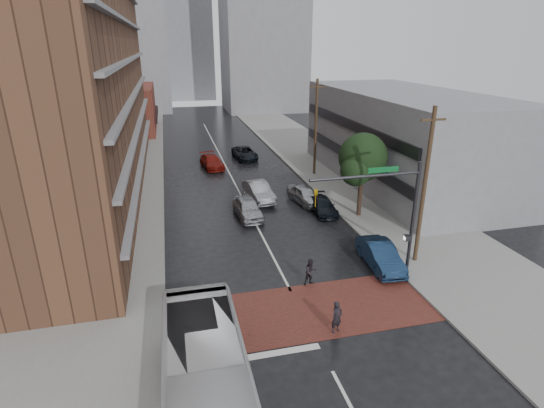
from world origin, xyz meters
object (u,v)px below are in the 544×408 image
car_parked_mid (323,206)px  car_parked_far (305,195)px  pedestrian_b (311,272)px  car_travel_c (212,162)px  car_travel_a (248,208)px  car_parked_near (380,255)px  pedestrian_a (337,317)px  car_travel_b (258,191)px  suv_travel (245,153)px

car_parked_mid → car_parked_far: size_ratio=0.95×
pedestrian_b → car_travel_c: pedestrian_b is taller
car_travel_a → car_parked_near: car_travel_a is taller
pedestrian_a → car_parked_far: (4.04, 17.50, -0.08)m
car_travel_a → car_parked_near: size_ratio=0.98×
pedestrian_b → car_travel_b: (-0.01, 14.72, 0.01)m
car_travel_a → car_parked_near: bearing=-59.6°
suv_travel → car_parked_mid: size_ratio=1.22×
pedestrian_a → car_parked_far: pedestrian_a is taller
car_parked_far → car_travel_a: bearing=-170.9°
pedestrian_b → car_travel_b: size_ratio=0.33×
car_travel_a → car_travel_c: size_ratio=0.94×
car_parked_mid → car_travel_b: bearing=140.7°
car_parked_near → suv_travel: bearing=101.2°
car_parked_near → pedestrian_a: bearing=-129.0°
pedestrian_a → car_travel_c: bearing=72.0°
car_travel_a → car_travel_b: 4.10m
car_parked_mid → car_travel_a: bearing=178.8°
car_travel_b → car_parked_far: 4.23m
car_travel_a → pedestrian_b: bearing=-84.4°
car_travel_c → suv_travel: size_ratio=0.95×
pedestrian_b → car_parked_mid: (4.60, 10.49, -0.20)m
suv_travel → car_parked_far: bearing=-86.1°
car_travel_b → car_parked_mid: (4.61, -4.23, -0.21)m
car_travel_c → car_parked_near: (7.91, -25.29, 0.06)m
car_travel_a → car_parked_far: size_ratio=1.03×
car_travel_c → car_parked_far: bearing=-71.1°
car_parked_far → car_parked_mid: bearing=-84.3°
car_travel_c → car_parked_mid: size_ratio=1.16×
pedestrian_b → car_travel_a: bearing=86.9°
car_travel_b → pedestrian_a: bearing=-97.3°
car_travel_b → car_parked_near: bearing=-76.9°
car_travel_c → car_parked_near: bearing=-80.9°
pedestrian_b → suv_travel: (1.41, 29.44, -0.10)m
pedestrian_b → suv_travel: bearing=75.4°
pedestrian_a → car_travel_c: pedestrian_a is taller
car_travel_b → car_parked_near: size_ratio=1.06×
pedestrian_a → pedestrian_b: 4.50m
pedestrian_a → car_parked_mid: size_ratio=0.40×
car_travel_c → car_parked_near: car_parked_near is taller
car_travel_b → car_parked_mid: bearing=-49.3°
car_travel_c → car_parked_far: (6.81, -13.29, 0.05)m
car_travel_b → car_parked_near: 14.59m
car_travel_a → pedestrian_a: bearing=-87.7°
car_travel_a → car_travel_c: bearing=91.5°
car_travel_c → car_parked_far: car_parked_far is taller
pedestrian_b → car_parked_mid: pedestrian_b is taller
car_parked_near → car_parked_mid: size_ratio=1.11×
car_travel_b → suv_travel: size_ratio=0.97×
pedestrian_b → car_parked_near: pedestrian_b is taller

